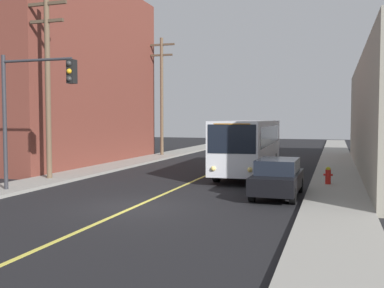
% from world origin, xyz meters
% --- Properties ---
extents(ground_plane, '(120.00, 120.00, 0.00)m').
position_xyz_m(ground_plane, '(0.00, 0.00, 0.00)').
color(ground_plane, black).
extents(sidewalk_left, '(2.50, 90.00, 0.15)m').
position_xyz_m(sidewalk_left, '(-7.25, 10.00, 0.07)').
color(sidewalk_left, gray).
rests_on(sidewalk_left, ground).
extents(sidewalk_right, '(2.50, 90.00, 0.15)m').
position_xyz_m(sidewalk_right, '(7.25, 10.00, 0.07)').
color(sidewalk_right, gray).
rests_on(sidewalk_right, ground).
extents(lane_stripe_center, '(0.16, 60.00, 0.01)m').
position_xyz_m(lane_stripe_center, '(0.00, 15.00, 0.01)').
color(lane_stripe_center, '#D8CC4C').
rests_on(lane_stripe_center, ground).
extents(building_left_brick, '(10.00, 17.25, 13.34)m').
position_xyz_m(building_left_brick, '(-13.49, 13.55, 6.67)').
color(building_left_brick, brown).
rests_on(building_left_brick, ground).
extents(city_bus, '(2.99, 12.23, 3.20)m').
position_xyz_m(city_bus, '(2.20, 11.68, 1.82)').
color(city_bus, silver).
rests_on(city_bus, ground).
extents(parked_car_black, '(1.88, 4.43, 1.62)m').
position_xyz_m(parked_car_black, '(4.85, 3.85, 0.84)').
color(parked_car_black, black).
rests_on(parked_car_black, ground).
extents(utility_pole_near, '(2.40, 0.28, 9.81)m').
position_xyz_m(utility_pole_near, '(-7.40, 5.05, 5.55)').
color(utility_pole_near, brown).
rests_on(utility_pole_near, sidewalk_left).
extents(utility_pole_mid, '(2.40, 0.28, 10.26)m').
position_xyz_m(utility_pole_mid, '(-7.45, 21.37, 5.78)').
color(utility_pole_mid, brown).
rests_on(utility_pole_mid, sidewalk_left).
extents(traffic_signal_left_corner, '(3.75, 0.48, 6.00)m').
position_xyz_m(traffic_signal_left_corner, '(-5.41, 1.23, 4.30)').
color(traffic_signal_left_corner, '#2D2D33').
rests_on(traffic_signal_left_corner, sidewalk_left).
extents(fire_hydrant, '(0.44, 0.26, 0.84)m').
position_xyz_m(fire_hydrant, '(6.85, 7.36, 0.58)').
color(fire_hydrant, red).
rests_on(fire_hydrant, sidewalk_right).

